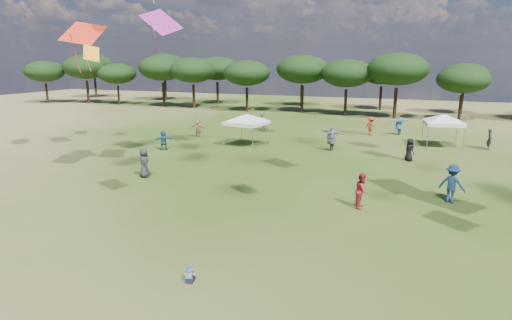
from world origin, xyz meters
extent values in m
cylinder|color=black|center=(-49.10, 43.01, 1.55)|extent=(0.35, 0.35, 3.09)
ellipsoid|color=black|center=(-49.10, 43.01, 4.95)|extent=(6.01, 6.01, 3.24)
cylinder|color=black|center=(-42.82, 45.10, 1.76)|extent=(0.40, 0.40, 3.51)
ellipsoid|color=black|center=(-42.82, 45.10, 5.62)|extent=(6.82, 6.82, 3.68)
cylinder|color=black|center=(-36.96, 45.10, 1.46)|extent=(0.33, 0.33, 2.92)
ellipsoid|color=black|center=(-36.96, 45.10, 4.67)|extent=(5.67, 5.67, 3.06)
cylinder|color=black|center=(-29.06, 45.29, 1.75)|extent=(0.40, 0.40, 3.49)
ellipsoid|color=black|center=(-29.06, 45.29, 5.59)|extent=(6.79, 6.79, 3.66)
cylinder|color=black|center=(-23.92, 45.02, 1.66)|extent=(0.38, 0.38, 3.32)
ellipsoid|color=black|center=(-23.92, 45.02, 5.31)|extent=(6.44, 6.44, 3.47)
cylinder|color=black|center=(-15.51, 44.30, 1.57)|extent=(0.36, 0.36, 3.14)
ellipsoid|color=black|center=(-15.51, 44.30, 5.03)|extent=(6.11, 6.11, 3.29)
cylinder|color=black|center=(-8.39, 45.81, 1.73)|extent=(0.40, 0.40, 3.46)
ellipsoid|color=black|center=(-8.39, 45.81, 5.54)|extent=(6.73, 6.73, 3.63)
cylinder|color=black|center=(-2.58, 44.63, 1.61)|extent=(0.37, 0.37, 3.21)
ellipsoid|color=black|center=(-2.58, 44.63, 5.14)|extent=(6.24, 6.24, 3.36)
cylinder|color=black|center=(3.26, 44.18, 1.78)|extent=(0.41, 0.41, 3.56)
ellipsoid|color=black|center=(3.26, 44.18, 5.69)|extent=(6.91, 6.91, 3.73)
cylinder|color=black|center=(10.19, 44.51, 1.44)|extent=(0.33, 0.33, 2.88)
ellipsoid|color=black|center=(10.19, 44.51, 4.61)|extent=(5.60, 5.60, 3.02)
cylinder|color=black|center=(-48.93, 53.79, 1.78)|extent=(0.41, 0.41, 3.56)
ellipsoid|color=black|center=(-48.93, 53.79, 5.70)|extent=(6.92, 6.92, 3.73)
cylinder|color=black|center=(-34.09, 53.56, 1.81)|extent=(0.41, 0.41, 3.62)
ellipsoid|color=black|center=(-34.09, 53.56, 5.80)|extent=(7.03, 7.03, 3.79)
cylinder|color=black|center=(-23.40, 51.57, 1.68)|extent=(0.39, 0.39, 3.37)
ellipsoid|color=black|center=(-23.40, 51.57, 5.39)|extent=(6.54, 6.54, 3.53)
cylinder|color=black|center=(-10.52, 53.31, 1.56)|extent=(0.36, 0.36, 3.11)
ellipsoid|color=black|center=(-10.52, 53.31, 4.98)|extent=(6.05, 6.05, 3.26)
cylinder|color=black|center=(0.83, 52.52, 1.60)|extent=(0.37, 0.37, 3.20)
ellipsoid|color=black|center=(0.83, 52.52, 5.12)|extent=(6.21, 6.21, 3.35)
cylinder|color=black|center=(10.82, 51.34, 1.50)|extent=(0.34, 0.34, 2.99)
ellipsoid|color=black|center=(10.82, 51.34, 4.79)|extent=(5.81, 5.81, 3.13)
cylinder|color=gray|center=(-8.19, 21.74, 0.95)|extent=(0.06, 0.06, 1.89)
cylinder|color=gray|center=(-5.56, 21.33, 0.95)|extent=(0.06, 0.06, 1.89)
cylinder|color=gray|center=(-7.78, 24.37, 0.95)|extent=(0.06, 0.06, 1.89)
cylinder|color=gray|center=(-5.15, 23.96, 0.95)|extent=(0.06, 0.06, 1.89)
cube|color=silver|center=(-6.67, 22.85, 1.84)|extent=(3.22, 3.22, 0.25)
pyramid|color=silver|center=(-6.67, 22.85, 2.57)|extent=(5.67, 5.67, 0.60)
cylinder|color=gray|center=(6.82, 26.62, 0.97)|extent=(0.06, 0.06, 1.94)
cylinder|color=gray|center=(9.38, 26.99, 0.97)|extent=(0.06, 0.06, 1.94)
cylinder|color=gray|center=(6.45, 29.19, 0.97)|extent=(0.06, 0.06, 1.94)
cylinder|color=gray|center=(9.01, 29.56, 0.97)|extent=(0.06, 0.06, 1.94)
cube|color=silver|center=(7.91, 28.09, 1.89)|extent=(3.12, 3.12, 0.25)
pyramid|color=silver|center=(7.91, 28.09, 2.61)|extent=(5.55, 5.55, 0.60)
cube|color=black|center=(-0.07, 2.22, 0.09)|extent=(0.27, 0.27, 0.17)
cube|color=black|center=(-0.19, 2.36, 0.05)|extent=(0.13, 0.22, 0.09)
cube|color=black|center=(-0.04, 2.40, 0.05)|extent=(0.13, 0.22, 0.09)
cube|color=white|center=(-0.07, 2.22, 0.27)|extent=(0.24, 0.20, 0.22)
cylinder|color=white|center=(-0.22, 2.25, 0.27)|extent=(0.12, 0.22, 0.14)
cylinder|color=white|center=(0.04, 2.32, 0.27)|extent=(0.12, 0.22, 0.14)
sphere|color=#E0B293|center=(-0.07, 2.22, 0.42)|extent=(0.15, 0.15, 0.15)
cone|color=teal|center=(-0.07, 2.22, 0.46)|extent=(0.25, 0.25, 0.03)
cylinder|color=teal|center=(-0.07, 2.22, 0.49)|extent=(0.17, 0.17, 0.07)
imported|color=#434347|center=(0.02, 23.34, 0.91)|extent=(2.26, 1.58, 1.82)
imported|color=navy|center=(7.89, 13.54, 0.94)|extent=(1.38, 1.07, 1.89)
imported|color=#225168|center=(-11.96, 19.01, 0.77)|extent=(1.42, 1.24, 1.55)
imported|color=navy|center=(4.39, 32.65, 0.84)|extent=(1.86, 1.87, 1.68)
imported|color=#27282B|center=(-8.70, 11.98, 0.87)|extent=(1.00, 0.99, 1.75)
imported|color=#A5291B|center=(2.02, 31.42, 0.85)|extent=(1.27, 1.09, 1.71)
imported|color=beige|center=(-8.02, 29.83, 0.92)|extent=(0.81, 0.98, 1.84)
imported|color=#957451|center=(-12.16, 24.78, 0.86)|extent=(1.62, 0.62, 1.72)
imported|color=maroon|center=(3.96, 11.20, 0.84)|extent=(0.65, 0.83, 1.67)
imported|color=black|center=(5.67, 22.03, 0.79)|extent=(0.88, 0.91, 1.57)
imported|color=#2A2B2F|center=(11.27, 28.27, 0.80)|extent=(0.41, 0.60, 1.60)
plane|color=red|center=(-10.50, 9.97, 8.12)|extent=(2.57, 2.62, 1.40)
plane|color=#9B2683|center=(-9.18, 15.23, 9.03)|extent=(2.57, 2.23, 1.94)
plane|color=orange|center=(-18.42, 19.29, 7.25)|extent=(1.59, 2.00, 1.47)
camera|label=1|loc=(6.24, -8.32, 6.80)|focal=30.00mm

